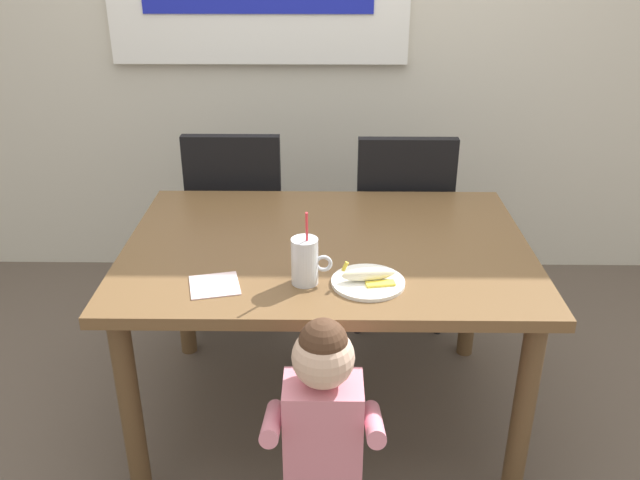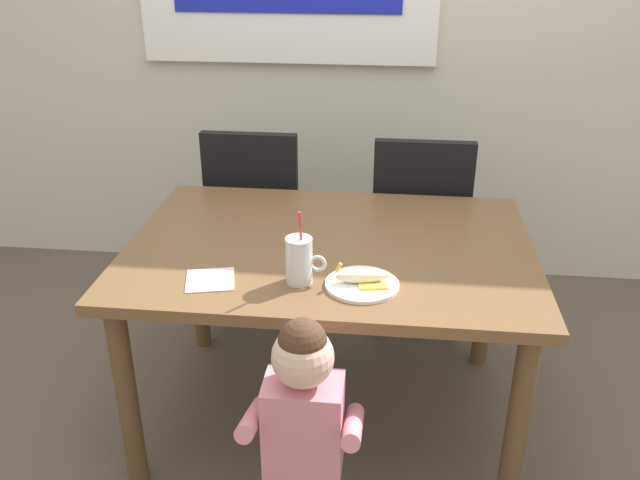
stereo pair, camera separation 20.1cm
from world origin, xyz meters
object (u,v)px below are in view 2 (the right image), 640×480
at_px(milk_cup, 300,263).
at_px(paper_napkin, 210,280).
at_px(peeled_banana, 363,277).
at_px(dining_chair_right, 419,223).
at_px(dining_table, 330,267).
at_px(dining_chair_left, 257,213).
at_px(snack_plate, 362,284).
at_px(toddler_standing, 303,416).

distance_m(milk_cup, paper_napkin, 0.29).
bearing_deg(peeled_banana, dining_chair_right, 78.12).
relative_size(dining_table, paper_napkin, 9.43).
xyz_separation_m(dining_chair_left, dining_chair_right, (0.75, -0.03, 0.00)).
bearing_deg(dining_table, peeled_banana, -65.48).
height_order(dining_table, peeled_banana, peeled_banana).
xyz_separation_m(dining_chair_right, paper_napkin, (-0.69, -1.00, 0.21)).
bearing_deg(paper_napkin, peeled_banana, 2.56).
bearing_deg(peeled_banana, paper_napkin, -177.44).
relative_size(snack_plate, paper_napkin, 1.53).
distance_m(snack_plate, paper_napkin, 0.48).
bearing_deg(milk_cup, toddler_standing, -80.91).
distance_m(dining_chair_right, milk_cup, 1.09).
xyz_separation_m(milk_cup, peeled_banana, (0.20, -0.00, -0.04)).
bearing_deg(snack_plate, dining_table, 113.72).
bearing_deg(peeled_banana, dining_chair_left, 118.31).
distance_m(dining_table, milk_cup, 0.33).
relative_size(dining_chair_left, paper_napkin, 6.40).
relative_size(dining_chair_right, milk_cup, 3.83).
relative_size(snack_plate, peeled_banana, 1.31).
height_order(toddler_standing, milk_cup, milk_cup).
bearing_deg(paper_napkin, toddler_standing, -45.03).
xyz_separation_m(dining_chair_left, toddler_standing, (0.40, -1.37, -0.02)).
bearing_deg(dining_chair_left, dining_chair_right, 177.65).
distance_m(dining_chair_left, milk_cup, 1.10).
relative_size(dining_chair_right, paper_napkin, 6.40).
bearing_deg(dining_chair_left, milk_cup, 108.91).
xyz_separation_m(toddler_standing, snack_plate, (0.14, 0.36, 0.23)).
height_order(dining_chair_left, toddler_standing, dining_chair_left).
height_order(dining_chair_right, paper_napkin, dining_chair_right).
bearing_deg(toddler_standing, dining_chair_left, 106.38).
height_order(dining_chair_right, snack_plate, dining_chair_right).
xyz_separation_m(dining_chair_right, snack_plate, (-0.21, -0.98, 0.21)).
xyz_separation_m(dining_chair_left, paper_napkin, (0.06, -1.03, 0.21)).
bearing_deg(toddler_standing, peeled_banana, 68.76).
distance_m(toddler_standing, paper_napkin, 0.53).
distance_m(dining_chair_left, dining_chair_right, 0.75).
relative_size(dining_chair_left, toddler_standing, 1.15).
distance_m(dining_table, snack_plate, 0.33).
bearing_deg(dining_chair_left, toddler_standing, 106.38).
height_order(dining_chair_left, paper_napkin, dining_chair_left).
bearing_deg(snack_plate, dining_chair_left, 118.09).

